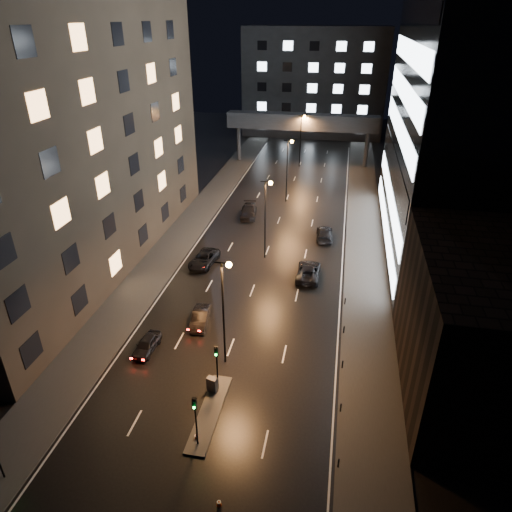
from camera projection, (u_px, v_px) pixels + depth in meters
The scene contains 25 objects.
ground at pixel (279, 220), 68.21m from camera, with size 160.00×160.00×0.00m, color black.
sidewalk_left at pixel (188, 227), 65.96m from camera, with size 5.00×110.00×0.15m, color #383533.
sidewalk_right at pixel (365, 241), 61.73m from camera, with size 5.00×110.00×0.15m, color #383533.
building_left at pixel (53, 91), 48.78m from camera, with size 15.00×48.00×40.00m, color #2D2319.
building_right_low at pixel (477, 326), 35.14m from camera, with size 10.00×18.00×12.00m, color black.
building_right_glass at pixel (504, 64), 49.97m from camera, with size 20.00×36.00×45.00m, color black.
building_far at pixel (315, 82), 112.65m from camera, with size 34.00×14.00×25.00m, color #333335.
skybridge at pixel (302, 122), 90.32m from camera, with size 30.00×3.00×10.00m.
median_island at pixel (210, 412), 35.18m from camera, with size 1.60×8.00×0.15m, color #383533.
traffic_signal_near at pixel (217, 361), 35.93m from camera, with size 0.28×0.34×4.40m.
traffic_signal_far at pixel (195, 414), 31.16m from camera, with size 0.28×0.34×4.40m.
bollard_row at pixel (342, 385), 37.23m from camera, with size 0.12×25.12×0.90m.
streetlight_near at pixel (225, 300), 37.40m from camera, with size 1.45×0.50×10.15m.
streetlight_mid_a at pixel (267, 210), 54.74m from camera, with size 1.45×0.50×10.15m.
streetlight_mid_b at pixel (288, 163), 72.08m from camera, with size 1.45×0.50×10.15m.
streetlight_far at pixel (301, 134), 89.42m from camera, with size 1.45×0.50×10.15m.
car_away_a at pixel (147, 345), 41.50m from camera, with size 1.56×3.88×1.32m, color black.
car_away_b at pixel (200, 318), 45.10m from camera, with size 1.50×4.30×1.42m, color black.
car_away_c at pixel (204, 259), 55.88m from camera, with size 2.49×5.40×1.50m, color black.
car_away_d at pixel (249, 211), 69.23m from camera, with size 2.26×5.56×1.61m, color black.
car_toward_a at pixel (308, 271), 53.13m from camera, with size 2.61×5.66×1.57m, color black.
car_toward_b at pixel (325, 234), 62.28m from camera, with size 2.17×5.33×1.55m, color black.
utility_cabinet at pixel (212, 384), 36.87m from camera, with size 0.84×0.51×1.29m, color #515153.
cone_a at pixel (196, 436), 32.93m from camera, with size 0.34×0.34×0.55m, color #FB340D.
cone_b at pixel (219, 503), 28.50m from camera, with size 0.34×0.34×0.47m, color #FF470D.
Camera 1 is at (8.68, -22.25, 27.24)m, focal length 32.00 mm.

